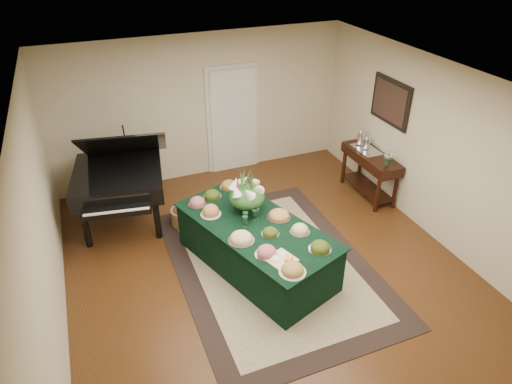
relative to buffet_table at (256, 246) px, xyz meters
name	(u,v)px	position (x,y,z in m)	size (l,w,h in m)	color
ground	(264,262)	(0.14, 0.03, -0.37)	(6.00, 6.00, 0.00)	black
area_rug	(272,265)	(0.22, -0.08, -0.37)	(2.68, 3.75, 0.01)	black
kitchen_doorway	(233,120)	(0.74, 3.00, 0.65)	(1.05, 0.07, 2.10)	beige
buffet_table	(256,246)	(0.00, 0.00, 0.00)	(1.87, 2.66, 0.74)	black
food_platters	(253,222)	(-0.03, 0.02, 0.41)	(1.46, 2.49, 0.12)	silver
cutting_board	(280,257)	(0.00, -0.81, 0.40)	(0.41, 0.41, 0.10)	tan
green_goblets	(251,217)	(-0.04, 0.08, 0.46)	(0.30, 0.20, 0.18)	#14331F
floral_centerpiece	(247,193)	(0.01, 0.36, 0.67)	(0.53, 0.53, 0.53)	#14331F
grand_piano	(119,177)	(-1.59, 1.87, 0.47)	(1.69, 1.83, 1.69)	black
wicker_basket	(184,216)	(-0.70, 1.45, -0.24)	(0.43, 0.43, 0.27)	olive
mahogany_sideboard	(370,164)	(2.63, 1.10, 0.27)	(0.45, 1.28, 0.83)	black
tea_service	(364,142)	(2.63, 1.37, 0.57)	(0.34, 0.58, 0.30)	silver
pink_bouquet	(388,157)	(2.63, 0.67, 0.59)	(0.16, 0.16, 0.21)	#14331F
wall_painting	(391,102)	(2.85, 1.10, 1.38)	(0.05, 0.95, 0.75)	black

